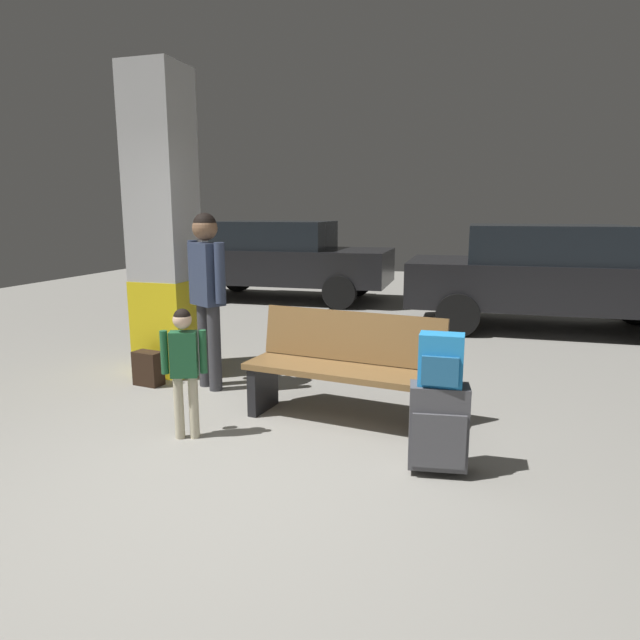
% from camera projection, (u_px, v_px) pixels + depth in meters
% --- Properties ---
extents(ground_plane, '(18.00, 18.00, 0.10)m').
position_uv_depth(ground_plane, '(366.00, 349.00, 7.24)').
color(ground_plane, gray).
extents(structural_pillar, '(0.57, 0.57, 3.12)m').
position_uv_depth(structural_pillar, '(163.00, 227.00, 5.75)').
color(structural_pillar, yellow).
rests_on(structural_pillar, ground_plane).
extents(bench, '(1.65, 0.72, 0.89)m').
position_uv_depth(bench, '(344.00, 368.00, 4.58)').
color(bench, brown).
rests_on(bench, ground_plane).
extents(suitcase, '(0.40, 0.28, 0.60)m').
position_uv_depth(suitcase, '(438.00, 427.00, 3.66)').
color(suitcase, '#4C4C51').
rests_on(suitcase, ground_plane).
extents(backpack_bright, '(0.29, 0.20, 0.34)m').
position_uv_depth(backpack_bright, '(441.00, 360.00, 3.57)').
color(backpack_bright, '#268CD8').
rests_on(backpack_bright, suitcase).
extents(child, '(0.32, 0.19, 1.01)m').
position_uv_depth(child, '(184.00, 360.00, 4.17)').
color(child, beige).
rests_on(child, ground_plane).
extents(adult, '(0.51, 0.35, 1.69)m').
position_uv_depth(adult, '(207.00, 282.00, 5.30)').
color(adult, '#38383D').
rests_on(adult, ground_plane).
extents(backpack_dark_floor, '(0.30, 0.22, 0.34)m').
position_uv_depth(backpack_dark_floor, '(149.00, 368.00, 5.56)').
color(backpack_dark_floor, black).
rests_on(backpack_dark_floor, ground_plane).
extents(parked_car_far, '(4.17, 1.94, 1.51)m').
position_uv_depth(parked_car_far, '(281.00, 258.00, 10.82)').
color(parked_car_far, black).
rests_on(parked_car_far, ground_plane).
extents(parked_car_near, '(4.16, 1.91, 1.51)m').
position_uv_depth(parked_car_near, '(551.00, 275.00, 8.03)').
color(parked_car_near, black).
rests_on(parked_car_near, ground_plane).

